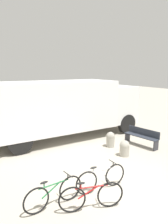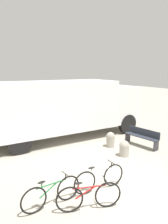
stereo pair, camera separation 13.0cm
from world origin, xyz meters
name	(u,v)px [view 2 (the right image)]	position (x,y,z in m)	size (l,w,h in m)	color
ground_plane	(120,189)	(0.00, 0.00, 0.00)	(60.00, 60.00, 0.00)	#A8A091
delivery_truck	(63,106)	(0.65, 5.52, 1.70)	(8.50, 2.59, 2.98)	white
park_bench	(142,136)	(3.35, 2.49, 0.47)	(0.65, 1.75, 0.82)	#282D38
bicycle_near	(52,193)	(-2.10, 0.27, 0.38)	(1.72, 0.44, 0.80)	black
bicycle_middle	(89,196)	(-1.34, -0.35, 0.38)	(1.66, 0.63, 0.80)	black
bicycle_far	(99,178)	(-0.57, 0.30, 0.38)	(1.73, 0.44, 0.80)	black
bollard_near_bench	(124,148)	(1.80, 1.95, 0.35)	(0.42, 0.42, 0.67)	#9E998C
bollard_far_bench	(110,139)	(1.97, 3.13, 0.37)	(0.40, 0.40, 0.71)	#9E998C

